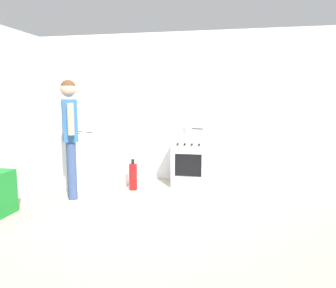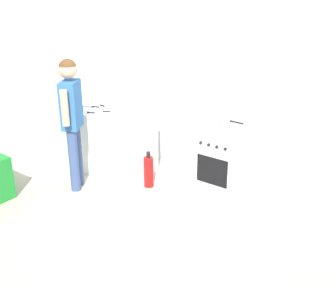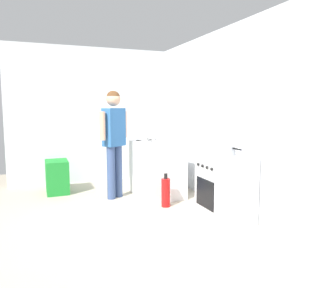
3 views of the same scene
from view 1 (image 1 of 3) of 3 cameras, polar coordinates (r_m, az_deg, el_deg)
The scene contains 12 objects.
ground_plane at distance 4.23m, azimuth -3.70°, elevation -12.30°, with size 8.00×8.00×0.00m, color #ADA38E.
back_wall at distance 5.88m, azimuth 1.09°, elevation 6.37°, with size 6.00×0.10×2.60m, color silver.
counter_unit at distance 5.66m, azimuth -13.90°, elevation -2.59°, with size 1.30×0.70×0.90m, color silver.
oven_left at distance 5.55m, azimuth 3.95°, elevation -2.82°, with size 0.57×0.62×0.85m.
pot at distance 5.58m, azimuth 3.47°, elevation 2.26°, with size 0.34×0.16×0.12m.
knife_paring at distance 5.76m, azimuth -14.95°, elevation 2.13°, with size 0.21×0.05×0.01m.
knife_chef at distance 5.72m, azimuth -16.84°, elevation 2.01°, with size 0.30×0.13×0.01m.
knife_bread at distance 5.43m, azimuth -14.57°, elevation 1.79°, with size 0.32×0.19×0.01m.
knife_utility at distance 5.52m, azimuth -13.02°, elevation 1.94°, with size 0.23×0.15×0.01m.
person at distance 4.94m, azimuth -16.72°, elevation 2.78°, with size 0.35×0.50×1.73m.
fire_extinguisher at distance 5.32m, azimuth -6.11°, elevation -5.63°, with size 0.13×0.13×0.50m.
larder_cabinet at distance 6.46m, azimuth -19.92°, elevation 3.38°, with size 0.48×0.44×2.00m, color silver.
Camera 1 is at (1.03, -3.84, 1.47)m, focal length 35.00 mm.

